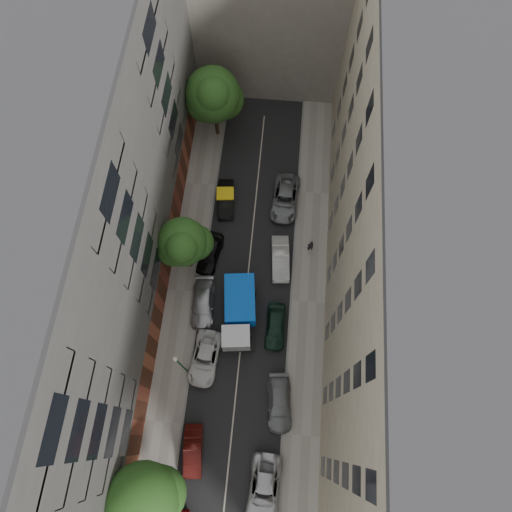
# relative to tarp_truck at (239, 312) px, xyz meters

# --- Properties ---
(ground) EXTENTS (120.00, 120.00, 0.00)m
(ground) POSITION_rel_tarp_truck_xyz_m (0.36, 1.81, -1.57)
(ground) COLOR #4C4C49
(ground) RESTS_ON ground
(road_surface) EXTENTS (8.00, 44.00, 0.02)m
(road_surface) POSITION_rel_tarp_truck_xyz_m (0.36, 1.81, -1.56)
(road_surface) COLOR black
(road_surface) RESTS_ON ground
(sidewalk_left) EXTENTS (3.00, 44.00, 0.15)m
(sidewalk_left) POSITION_rel_tarp_truck_xyz_m (-5.14, 1.81, -1.49)
(sidewalk_left) COLOR gray
(sidewalk_left) RESTS_ON ground
(sidewalk_right) EXTENTS (3.00, 44.00, 0.15)m
(sidewalk_right) POSITION_rel_tarp_truck_xyz_m (5.86, 1.81, -1.49)
(sidewalk_right) COLOR gray
(sidewalk_right) RESTS_ON ground
(building_left) EXTENTS (8.00, 44.00, 20.00)m
(building_left) POSITION_rel_tarp_truck_xyz_m (-10.64, 1.81, 8.43)
(building_left) COLOR #484543
(building_left) RESTS_ON ground
(building_right) EXTENTS (8.00, 44.00, 20.00)m
(building_right) POSITION_rel_tarp_truck_xyz_m (11.36, 1.81, 8.43)
(building_right) COLOR #BAAD90
(building_right) RESTS_ON ground
(tarp_truck) EXTENTS (3.11, 6.40, 2.84)m
(tarp_truck) POSITION_rel_tarp_truck_xyz_m (0.00, 0.00, 0.00)
(tarp_truck) COLOR black
(tarp_truck) RESTS_ON ground
(car_left_1) EXTENTS (1.76, 4.07, 1.30)m
(car_left_1) POSITION_rel_tarp_truck_xyz_m (-2.44, -11.07, -0.91)
(car_left_1) COLOR #4A110E
(car_left_1) RESTS_ON ground
(car_left_2) EXTENTS (2.65, 4.95, 1.32)m
(car_left_2) POSITION_rel_tarp_truck_xyz_m (-2.44, -3.99, -0.90)
(car_left_2) COLOR silver
(car_left_2) RESTS_ON ground
(car_left_3) EXTENTS (2.19, 4.82, 1.37)m
(car_left_3) POSITION_rel_tarp_truck_xyz_m (-3.24, 0.66, -0.88)
(car_left_3) COLOR #AEAEB3
(car_left_3) RESTS_ON ground
(car_left_4) EXTENTS (2.40, 4.46, 1.44)m
(car_left_4) POSITION_rel_tarp_truck_xyz_m (-3.24, 5.35, -0.84)
(car_left_4) COLOR black
(car_left_4) RESTS_ON ground
(car_left_5) EXTENTS (1.87, 4.26, 1.36)m
(car_left_5) POSITION_rel_tarp_truck_xyz_m (-2.44, 11.05, -0.88)
(car_left_5) COLOR black
(car_left_5) RESTS_ON ground
(car_right_0) EXTENTS (2.59, 5.27, 1.44)m
(car_right_0) POSITION_rel_tarp_truck_xyz_m (3.25, -13.25, -0.84)
(car_right_0) COLOR #BCBBC1
(car_right_0) RESTS_ON ground
(car_right_1) EXTENTS (2.33, 4.79, 1.34)m
(car_right_1) POSITION_rel_tarp_truck_xyz_m (3.96, -6.99, -0.89)
(car_right_1) COLOR slate
(car_right_1) RESTS_ON ground
(car_right_2) EXTENTS (1.68, 4.16, 1.42)m
(car_right_2) POSITION_rel_tarp_truck_xyz_m (3.16, -0.79, -0.86)
(car_right_2) COLOR #152F23
(car_right_2) RESTS_ON ground
(car_right_3) EXTENTS (1.95, 4.51, 1.44)m
(car_right_3) POSITION_rel_tarp_truck_xyz_m (3.16, 5.41, -0.84)
(car_right_3) COLOR silver
(car_right_3) RESTS_ON ground
(car_right_4) EXTENTS (2.74, 5.43, 1.47)m
(car_right_4) POSITION_rel_tarp_truck_xyz_m (3.16, 11.61, -0.83)
(car_right_4) COLOR slate
(car_right_4) RESTS_ON ground
(tree_near) EXTENTS (5.27, 4.99, 7.80)m
(tree_near) POSITION_rel_tarp_truck_xyz_m (-4.67, -14.32, 3.67)
(tree_near) COLOR #382619
(tree_near) RESTS_ON sidewalk_left
(tree_mid) EXTENTS (4.53, 4.13, 7.43)m
(tree_mid) POSITION_rel_tarp_truck_xyz_m (-4.79, 4.22, 3.62)
(tree_mid) COLOR #382619
(tree_mid) RESTS_ON sidewalk_left
(tree_far) EXTENTS (5.36, 5.09, 8.27)m
(tree_far) POSITION_rel_tarp_truck_xyz_m (-4.14, 18.83, 4.03)
(tree_far) COLOR #382619
(tree_far) RESTS_ON sidewalk_left
(lamp_post) EXTENTS (0.36, 0.36, 6.32)m
(lamp_post) POSITION_rel_tarp_truck_xyz_m (-3.84, -5.08, 2.49)
(lamp_post) COLOR #1C6239
(lamp_post) RESTS_ON sidewalk_left
(pedestrian) EXTENTS (0.69, 0.56, 1.64)m
(pedestrian) POSITION_rel_tarp_truck_xyz_m (5.76, 6.80, -0.59)
(pedestrian) COLOR black
(pedestrian) RESTS_ON sidewalk_right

